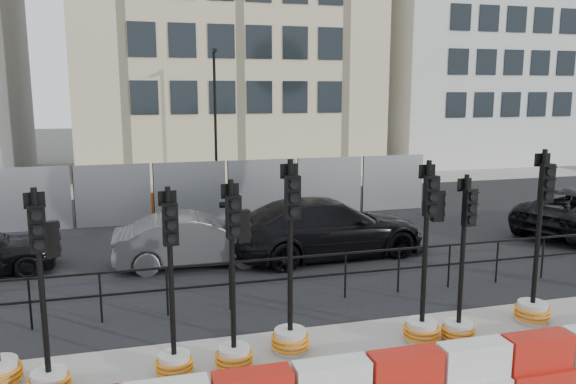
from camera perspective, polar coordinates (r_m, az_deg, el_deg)
name	(u,v)px	position (r m, az deg, el deg)	size (l,w,h in m)	color
ground	(307,328)	(10.49, 1.91, -13.69)	(120.00, 120.00, 0.00)	#51514C
road	(238,234)	(16.95, -5.08, -4.29)	(40.00, 14.00, 0.03)	black
sidewalk_far	(203,186)	(25.68, -8.65, 0.61)	(40.00, 4.00, 0.02)	gray
building_cream	(223,1)	(31.88, -6.67, 18.74)	(15.00, 10.06, 18.00)	beige
building_white	(468,28)	(37.12, 17.86, 15.56)	(12.00, 9.06, 16.00)	silver
kerb_railing	(289,272)	(11.32, 0.13, -8.13)	(18.00, 0.04, 1.00)	black
heras_fencing	(223,196)	(19.50, -6.61, -0.39)	(14.33, 1.72, 2.00)	#989AA1
lamp_post_far	(215,115)	(24.39, -7.40, 7.73)	(0.12, 0.56, 6.00)	black
traffic_signal_b	(47,348)	(8.80, -23.24, -14.38)	(0.59, 0.59, 2.99)	silver
traffic_signal_c	(174,339)	(8.84, -11.55, -14.39)	(0.57, 0.57, 2.91)	silver
traffic_signal_d	(234,326)	(8.87, -5.47, -13.37)	(0.59, 0.59, 2.98)	silver
traffic_signal_e	(290,314)	(9.37, 0.25, -12.31)	(0.63, 0.63, 3.21)	silver
traffic_signal_f	(424,301)	(9.95, 13.64, -10.68)	(0.62, 0.62, 3.15)	silver
traffic_signal_g	(460,309)	(10.18, 17.06, -11.27)	(0.57, 0.57, 2.91)	silver
traffic_signal_h	(534,288)	(11.43, 23.74, -8.95)	(0.64, 0.64, 3.24)	silver
car_b	(196,240)	(13.98, -9.36, -4.85)	(3.95, 1.43, 1.30)	#48494D
car_c	(326,228)	(14.59, 3.93, -3.63)	(5.43, 2.61, 1.53)	black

